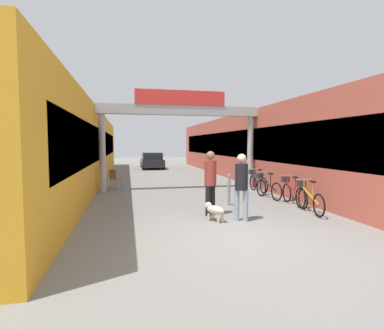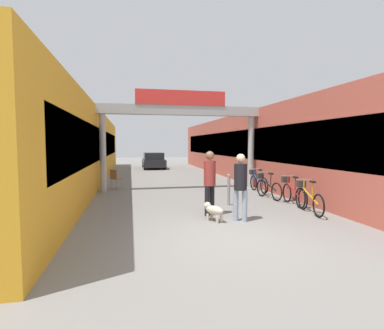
% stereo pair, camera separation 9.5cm
% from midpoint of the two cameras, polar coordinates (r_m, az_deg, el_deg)
% --- Properties ---
extents(ground_plane, '(80.00, 80.00, 0.00)m').
position_cam_midpoint_polar(ground_plane, '(6.83, 7.88, -13.55)').
color(ground_plane, gray).
extents(storefront_left, '(3.00, 26.00, 3.71)m').
position_cam_midpoint_polar(storefront_left, '(17.35, -21.62, 3.02)').
color(storefront_left, gold).
rests_on(storefront_left, ground_plane).
extents(storefront_right, '(3.00, 26.00, 3.71)m').
position_cam_midpoint_polar(storefront_right, '(18.63, 11.07, 3.27)').
color(storefront_right, '#B25142').
rests_on(storefront_right, ground_plane).
extents(arcade_sign_gateway, '(7.40, 0.47, 4.38)m').
position_cam_midpoint_polar(arcade_sign_gateway, '(13.40, -2.48, 8.58)').
color(arcade_sign_gateway, '#B2B2B2').
rests_on(arcade_sign_gateway, ground_plane).
extents(pedestrian_with_dog, '(0.47, 0.47, 1.79)m').
position_cam_midpoint_polar(pedestrian_with_dog, '(8.02, 9.05, -3.39)').
color(pedestrian_with_dog, '#8C9EB2').
rests_on(pedestrian_with_dog, ground_plane).
extents(pedestrian_companion, '(0.48, 0.48, 1.85)m').
position_cam_midpoint_polar(pedestrian_companion, '(8.59, 3.21, -2.63)').
color(pedestrian_companion, black).
rests_on(pedestrian_companion, ground_plane).
extents(dog_on_leash, '(0.53, 0.68, 0.48)m').
position_cam_midpoint_polar(dog_on_leash, '(8.05, 3.88, -8.63)').
color(dog_on_leash, beige).
rests_on(dog_on_leash, ground_plane).
extents(bicycle_orange_nearest, '(0.46, 1.68, 0.98)m').
position_cam_midpoint_polar(bicycle_orange_nearest, '(9.65, 21.09, -5.96)').
color(bicycle_orange_nearest, black).
rests_on(bicycle_orange_nearest, ground_plane).
extents(bicycle_red_second, '(0.46, 1.69, 0.98)m').
position_cam_midpoint_polar(bicycle_red_second, '(10.69, 18.25, -4.94)').
color(bicycle_red_second, black).
rests_on(bicycle_red_second, ground_plane).
extents(bicycle_black_third, '(0.46, 1.68, 0.98)m').
position_cam_midpoint_polar(bicycle_black_third, '(11.71, 13.86, -4.10)').
color(bicycle_black_third, black).
rests_on(bicycle_black_third, ground_plane).
extents(bicycle_blue_farthest, '(0.46, 1.69, 0.98)m').
position_cam_midpoint_polar(bicycle_blue_farthest, '(13.20, 12.09, -3.17)').
color(bicycle_blue_farthest, black).
rests_on(bicycle_blue_farthest, ground_plane).
extents(bollard_post_metal, '(0.10, 0.10, 1.05)m').
position_cam_midpoint_polar(bollard_post_metal, '(10.11, 6.77, -4.72)').
color(bollard_post_metal, gray).
rests_on(bollard_post_metal, ground_plane).
extents(cafe_chair_wood_nearer, '(0.56, 0.56, 0.89)m').
position_cam_midpoint_polar(cafe_chair_wood_nearer, '(14.03, -14.73, -2.37)').
color(cafe_chair_wood_nearer, gray).
rests_on(cafe_chair_wood_nearer, ground_plane).
extents(parked_car_black, '(1.79, 4.00, 1.33)m').
position_cam_midpoint_polar(parked_car_black, '(25.39, -7.73, 0.72)').
color(parked_car_black, black).
rests_on(parked_car_black, ground_plane).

